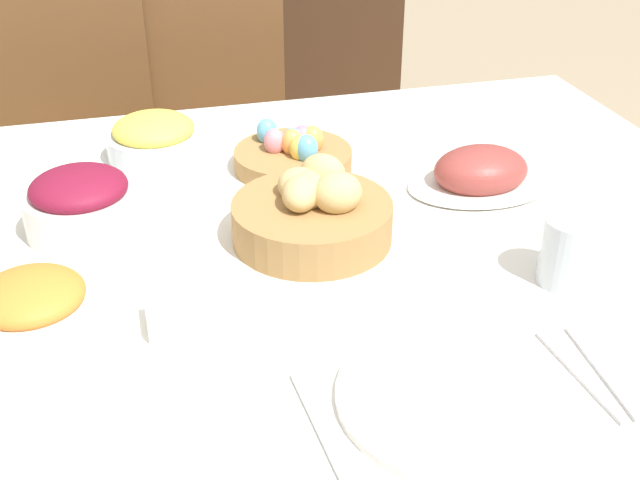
# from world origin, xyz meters

# --- Properties ---
(dining_table) EXTENTS (1.52, 1.16, 0.76)m
(dining_table) POSITION_xyz_m (0.00, 0.00, 0.38)
(dining_table) COLOR silver
(dining_table) RESTS_ON ground
(chair_far_left) EXTENTS (0.45, 0.45, 0.97)m
(chair_far_left) POSITION_xyz_m (-0.38, 0.93, 0.52)
(chair_far_left) COLOR brown
(chair_far_left) RESTS_ON ground
(chair_far_center) EXTENTS (0.44, 0.44, 0.97)m
(chair_far_center) POSITION_xyz_m (-0.02, 0.93, 0.52)
(chair_far_center) COLOR brown
(chair_far_center) RESTS_ON ground
(sideboard) EXTENTS (1.24, 0.44, 0.97)m
(sideboard) POSITION_xyz_m (0.18, 1.94, 0.49)
(sideboard) COLOR #3D2616
(sideboard) RESTS_ON ground
(bread_basket) EXTENTS (0.25, 0.25, 0.12)m
(bread_basket) POSITION_xyz_m (0.01, -0.01, 0.81)
(bread_basket) COLOR #9E7542
(bread_basket) RESTS_ON dining_table
(egg_basket) EXTENTS (0.21, 0.21, 0.08)m
(egg_basket) POSITION_xyz_m (0.04, 0.24, 0.79)
(egg_basket) COLOR #9E7542
(egg_basket) RESTS_ON dining_table
(ham_platter) EXTENTS (0.26, 0.18, 0.08)m
(ham_platter) POSITION_xyz_m (0.33, 0.08, 0.79)
(ham_platter) COLOR silver
(ham_platter) RESTS_ON dining_table
(pineapple_bowl) EXTENTS (0.18, 0.18, 0.08)m
(pineapple_bowl) POSITION_xyz_m (-0.20, 0.35, 0.80)
(pineapple_bowl) COLOR silver
(pineapple_bowl) RESTS_ON dining_table
(beet_salad_bowl) EXTENTS (0.18, 0.18, 0.10)m
(beet_salad_bowl) POSITION_xyz_m (-0.33, 0.10, 0.81)
(beet_salad_bowl) COLOR silver
(beet_salad_bowl) RESTS_ON dining_table
(carrot_bowl) EXTENTS (0.16, 0.16, 0.09)m
(carrot_bowl) POSITION_xyz_m (-0.39, -0.17, 0.80)
(carrot_bowl) COLOR silver
(carrot_bowl) RESTS_ON dining_table
(dinner_plate) EXTENTS (0.27, 0.27, 0.01)m
(dinner_plate) POSITION_xyz_m (0.08, -0.41, 0.77)
(dinner_plate) COLOR silver
(dinner_plate) RESTS_ON dining_table
(fork) EXTENTS (0.02, 0.17, 0.00)m
(fork) POSITION_xyz_m (-0.08, -0.41, 0.76)
(fork) COLOR #B7B7BC
(fork) RESTS_ON dining_table
(knife) EXTENTS (0.02, 0.17, 0.00)m
(knife) POSITION_xyz_m (0.24, -0.41, 0.76)
(knife) COLOR #B7B7BC
(knife) RESTS_ON dining_table
(spoon) EXTENTS (0.02, 0.17, 0.00)m
(spoon) POSITION_xyz_m (0.27, -0.41, 0.76)
(spoon) COLOR #B7B7BC
(spoon) RESTS_ON dining_table
(drinking_cup) EXTENTS (0.08, 0.08, 0.10)m
(drinking_cup) POSITION_xyz_m (0.33, -0.22, 0.81)
(drinking_cup) COLOR silver
(drinking_cup) RESTS_ON dining_table
(butter_dish) EXTENTS (0.10, 0.06, 0.03)m
(butter_dish) POSITION_xyz_m (-0.20, -0.19, 0.78)
(butter_dish) COLOR silver
(butter_dish) RESTS_ON dining_table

